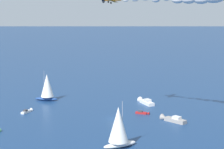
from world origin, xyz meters
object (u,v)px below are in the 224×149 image
at_px(sailboat_far_stbd, 119,127).
at_px(motorboat_offshore, 172,119).
at_px(sailboat_ahead, 47,87).
at_px(motorboat_near_centre, 143,113).
at_px(motorboat_inshore, 145,102).
at_px(motorboat_mid_cluster, 27,111).

height_order(sailboat_far_stbd, motorboat_offshore, sailboat_far_stbd).
distance_m(motorboat_offshore, sailboat_ahead, 57.10).
distance_m(motorboat_near_centre, sailboat_far_stbd, 36.15).
bearing_deg(motorboat_offshore, motorboat_inshore, 70.41).
bearing_deg(motorboat_offshore, motorboat_near_centre, 98.81).
distance_m(motorboat_offshore, motorboat_mid_cluster, 53.31).
relative_size(motorboat_near_centre, motorboat_inshore, 0.48).
bearing_deg(motorboat_near_centre, sailboat_ahead, 116.33).
xyz_separation_m(motorboat_inshore, sailboat_ahead, (-30.44, 27.80, 5.02)).
height_order(sailboat_ahead, motorboat_mid_cluster, sailboat_ahead).
xyz_separation_m(sailboat_far_stbd, motorboat_mid_cluster, (-6.46, 49.09, -5.44)).
height_order(motorboat_offshore, motorboat_mid_cluster, motorboat_offshore).
bearing_deg(sailboat_far_stbd, sailboat_ahead, 82.75).
distance_m(motorboat_inshore, sailboat_ahead, 41.53).
height_order(motorboat_inshore, motorboat_offshore, motorboat_inshore).
relative_size(motorboat_near_centre, motorboat_offshore, 0.49).
relative_size(motorboat_near_centre, sailboat_ahead, 0.38).
bearing_deg(motorboat_mid_cluster, motorboat_offshore, -47.52).
distance_m(motorboat_near_centre, motorboat_offshore, 13.17).
relative_size(motorboat_inshore, motorboat_mid_cluster, 1.87).
xyz_separation_m(motorboat_near_centre, motorboat_offshore, (2.02, -13.01, 0.35)).
height_order(motorboat_near_centre, motorboat_mid_cluster, motorboat_mid_cluster).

